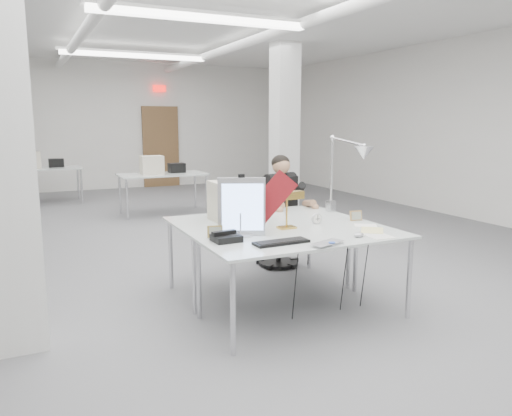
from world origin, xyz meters
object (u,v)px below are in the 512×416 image
at_px(desk_main, 305,237).
at_px(architect_lamp, 345,177).
at_px(office_chair, 279,220).
at_px(monitor, 242,207).
at_px(seated_person, 281,193).
at_px(laptop, 332,245).
at_px(bankers_lamp, 287,209).
at_px(beige_monitor, 233,201).
at_px(desk_phone, 226,238).

distance_m(desk_main, architect_lamp, 1.14).
distance_m(office_chair, monitor, 1.75).
relative_size(seated_person, monitor, 1.66).
bearing_deg(seated_person, laptop, -121.73).
relative_size(seated_person, bankers_lamp, 2.33).
distance_m(desk_main, monitor, 0.61).
distance_m(office_chair, beige_monitor, 1.16).
xyz_separation_m(desk_main, laptop, (0.00, -0.41, 0.02)).
height_order(desk_main, office_chair, office_chair).
distance_m(office_chair, laptop, 2.05).
height_order(bankers_lamp, beige_monitor, beige_monitor).
relative_size(seated_person, desk_phone, 3.79).
distance_m(desk_main, bankers_lamp, 0.38).
height_order(monitor, beige_monitor, monitor).
distance_m(monitor, bankers_lamp, 0.50).
relative_size(seated_person, beige_monitor, 2.05).
height_order(office_chair, monitor, monitor).
height_order(seated_person, monitor, seated_person).
bearing_deg(bankers_lamp, monitor, -172.56).
height_order(laptop, desk_phone, desk_phone).
xyz_separation_m(desk_main, seated_person, (0.57, 1.51, 0.16)).
height_order(seated_person, desk_phone, seated_person).
relative_size(desk_main, monitor, 3.57).
height_order(desk_phone, architect_lamp, architect_lamp).
bearing_deg(beige_monitor, laptop, -77.34).
bearing_deg(seated_person, monitor, -145.19).
bearing_deg(office_chair, architect_lamp, -88.30).
relative_size(desk_main, beige_monitor, 4.40).
relative_size(office_chair, seated_person, 1.33).
xyz_separation_m(office_chair, seated_person, (0.00, -0.05, 0.34)).
xyz_separation_m(seated_person, architect_lamp, (0.28, -0.87, 0.26)).
xyz_separation_m(office_chair, monitor, (-1.06, -1.32, 0.45)).
bearing_deg(laptop, monitor, 108.36).
bearing_deg(monitor, office_chair, 75.08).
relative_size(laptop, desk_phone, 1.40).
xyz_separation_m(desk_main, desk_phone, (-0.69, 0.10, 0.04)).
xyz_separation_m(beige_monitor, architect_lamp, (1.15, -0.26, 0.21)).
distance_m(desk_main, laptop, 0.41).
relative_size(desk_main, bankers_lamp, 5.01).
bearing_deg(seated_person, desk_phone, -147.14).
relative_size(desk_phone, beige_monitor, 0.54).
relative_size(office_chair, monitor, 2.20).
height_order(desk_main, laptop, laptop).
xyz_separation_m(desk_phone, architect_lamp, (1.54, 0.54, 0.38)).
bearing_deg(architect_lamp, monitor, -151.30).
relative_size(monitor, beige_monitor, 1.23).
xyz_separation_m(monitor, beige_monitor, (0.19, 0.66, -0.06)).
bearing_deg(monitor, seated_person, 73.99).
relative_size(seated_person, architect_lamp, 1.03).
height_order(seated_person, laptop, seated_person).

